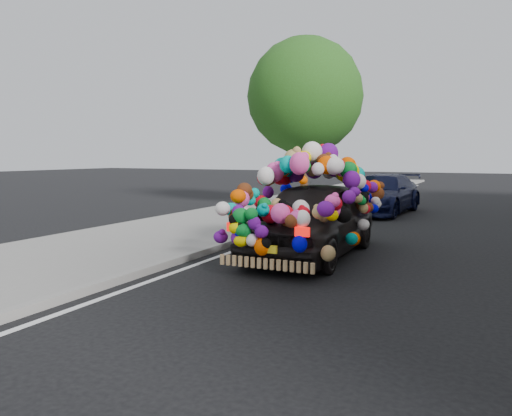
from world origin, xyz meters
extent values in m
plane|color=black|center=(0.00, 0.00, 0.00)|extent=(100.00, 100.00, 0.00)
cube|color=gray|center=(-4.30, 0.00, 0.06)|extent=(4.00, 60.00, 0.12)
cube|color=gray|center=(-2.35, 0.00, 0.07)|extent=(0.15, 60.00, 0.13)
cylinder|color=#332114|center=(-3.80, 9.50, 1.36)|extent=(0.28, 0.28, 2.73)
sphere|color=#244713|center=(-3.80, 9.50, 4.03)|extent=(4.20, 4.20, 4.20)
imported|color=black|center=(-0.49, 1.16, 0.71)|extent=(1.74, 4.18, 1.41)
cube|color=red|center=(-1.03, -0.94, 0.78)|extent=(0.22, 0.06, 0.14)
cube|color=red|center=(0.11, -0.92, 0.78)|extent=(0.22, 0.06, 0.14)
cube|color=yellow|center=(-0.46, -0.94, 0.48)|extent=(0.34, 0.05, 0.12)
imported|color=black|center=(-0.80, 8.74, 0.64)|extent=(2.12, 4.52, 1.28)
camera|label=1|loc=(2.69, -7.71, 1.90)|focal=35.00mm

